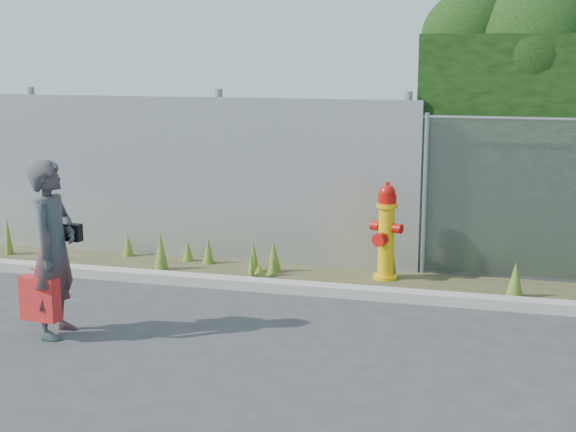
{
  "coord_description": "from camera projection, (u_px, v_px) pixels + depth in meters",
  "views": [
    {
      "loc": [
        1.9,
        -6.99,
        2.78
      ],
      "look_at": [
        -0.3,
        1.4,
        1.0
      ],
      "focal_mm": 50.0,
      "sensor_mm": 36.0,
      "label": 1
    }
  ],
  "objects": [
    {
      "name": "fire_hydrant",
      "position": [
        386.0,
        233.0,
        9.83
      ],
      "size": [
        0.41,
        0.37,
        1.23
      ],
      "rotation": [
        0.0,
        0.0,
        -0.35
      ],
      "color": "#DDAC0B",
      "rests_on": "ground"
    },
    {
      "name": "red_tote_bag",
      "position": [
        40.0,
        298.0,
        7.83
      ],
      "size": [
        0.4,
        0.15,
        0.52
      ],
      "rotation": [
        0.0,
        0.0,
        -0.11
      ],
      "color": "red"
    },
    {
      "name": "corrugated_fence",
      "position": [
        112.0,
        175.0,
        11.09
      ],
      "size": [
        8.5,
        0.21,
        2.3
      ],
      "color": "#ABAEB2",
      "rests_on": "ground"
    },
    {
      "name": "ground",
      "position": [
        281.0,
        348.0,
        7.66
      ],
      "size": [
        80.0,
        80.0,
        0.0
      ],
      "primitive_type": "plane",
      "color": "#353538",
      "rests_on": "ground"
    },
    {
      "name": "woman",
      "position": [
        53.0,
        249.0,
        7.87
      ],
      "size": [
        0.48,
        0.68,
        1.77
      ],
      "primitive_type": "imported",
      "rotation": [
        0.0,
        0.0,
        1.66
      ],
      "color": "#0E5A59",
      "rests_on": "ground"
    },
    {
      "name": "weed_strip",
      "position": [
        311.0,
        271.0,
        10.0
      ],
      "size": [
        16.0,
        1.22,
        0.55
      ],
      "color": "#433D26",
      "rests_on": "ground"
    },
    {
      "name": "black_shoulder_bag",
      "position": [
        70.0,
        232.0,
        8.01
      ],
      "size": [
        0.23,
        0.1,
        0.17
      ],
      "rotation": [
        0.0,
        0.0,
        -0.07
      ],
      "color": "black"
    },
    {
      "name": "curb",
      "position": [
        322.0,
        289.0,
        9.35
      ],
      "size": [
        16.0,
        0.22,
        0.12
      ],
      "primitive_type": "cube",
      "color": "#A09890",
      "rests_on": "ground"
    }
  ]
}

